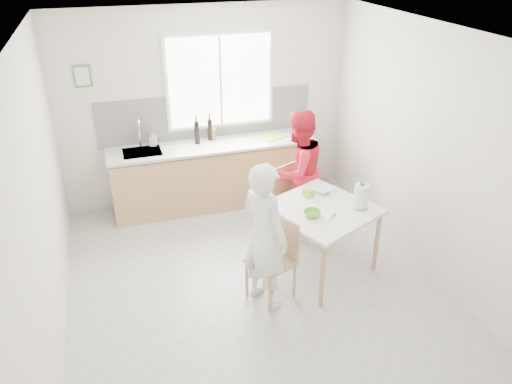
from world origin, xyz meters
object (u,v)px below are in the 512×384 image
Objects in this scene: wine_bottle_b at (210,130)px; wine_bottle_a at (197,132)px; bowl_green at (312,214)px; person_white at (264,236)px; dining_table at (321,215)px; chair_far at (290,197)px; bowl_white at (322,190)px; chair_left at (276,255)px; person_red at (298,172)px; milk_jug at (362,196)px.

wine_bottle_a is at bearing -157.54° from wine_bottle_b.
bowl_green is 2.27m from wine_bottle_a.
wine_bottle_a is (-0.21, 2.33, 0.28)m from person_white.
bowl_green reaches higher than dining_table.
chair_far is at bearing 82.24° from bowl_green.
dining_table is at bearing -115.59° from bowl_white.
chair_left is 2.36m from wine_bottle_a.
chair_left reaches higher than chair_far.
wine_bottle_b is (-0.75, 1.17, 0.58)m from chair_far.
chair_left reaches higher than dining_table.
person_red is at bearing -44.20° from wine_bottle_a.
person_red reaches higher than wine_bottle_a.
chair_far is (0.60, 1.17, -0.00)m from chair_left.
wine_bottle_a is (-1.39, 2.10, 0.12)m from milk_jug.
chair_far reaches higher than dining_table.
chair_left is at bearing -141.10° from bowl_white.
dining_table is 4.87× the size of milk_jug.
person_white is at bearing -155.39° from dining_table.
dining_table is at bearing 59.74° from person_red.
wine_bottle_a is (-1.07, 1.04, 0.28)m from person_red.
person_red reaches higher than bowl_white.
dining_table is 1.53× the size of chair_left.
person_red is 8.67× the size of bowl_green.
wine_bottle_a is at bearing 98.85° from milk_jug.
person_white is 5.32× the size of wine_bottle_b.
person_white is 1.21m from milk_jug.
milk_jug is at bearing -91.36° from chair_far.
bowl_white is 0.55m from milk_jug.
dining_table is 0.23m from bowl_green.
milk_jug reaches higher than chair_left.
milk_jug is 2.49m from wine_bottle_b.
wine_bottle_b is (-0.87, 1.12, 0.27)m from person_red.
chair_far is 3.15× the size of milk_jug.
person_white is at bearing -90.00° from chair_left.
chair_left is 2.82× the size of wine_bottle_a.
person_white reaches higher than chair_far.
chair_left is at bearing -86.18° from wine_bottle_b.
milk_jug is (0.57, 0.01, 0.12)m from bowl_green.
wine_bottle_a is at bearing 164.33° from chair_left.
chair_far is 2.98× the size of wine_bottle_b.
milk_jug is at bearing -103.57° from person_white.
dining_table is 0.49m from milk_jug.
bowl_white is at bearing -95.03° from chair_far.
wine_bottle_a reaches higher than bowl_green.
milk_jug is at bearing 82.14° from person_red.
dining_table is at bearing -69.36° from wine_bottle_b.
wine_bottle_b reaches higher than chair_far.
bowl_white is (0.33, 0.48, -0.00)m from bowl_green.
wine_bottle_a reaches higher than chair_far.
chair_far is 4.83× the size of bowl_green.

